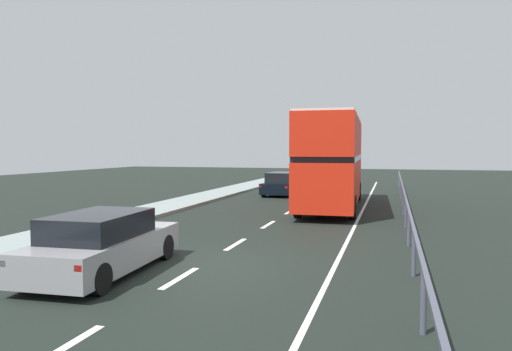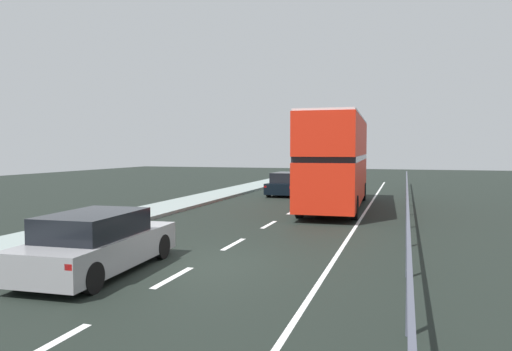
% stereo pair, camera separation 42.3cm
% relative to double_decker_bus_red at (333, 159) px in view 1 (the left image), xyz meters
% --- Properties ---
extents(ground_plane, '(73.85, 120.00, 0.10)m').
position_rel_double_decker_bus_red_xyz_m(ground_plane, '(-1.71, -12.38, -2.42)').
color(ground_plane, black).
extents(near_sidewalk_kerb, '(2.35, 80.00, 0.14)m').
position_rel_double_decker_bus_red_xyz_m(near_sidewalk_kerb, '(-7.74, -12.38, -2.30)').
color(near_sidewalk_kerb, gray).
rests_on(near_sidewalk_kerb, ground).
extents(lane_paint_markings, '(3.33, 46.00, 0.01)m').
position_rel_double_decker_bus_red_xyz_m(lane_paint_markings, '(0.24, -3.59, -2.37)').
color(lane_paint_markings, silver).
rests_on(lane_paint_markings, ground).
extents(bridge_side_railing, '(0.10, 42.00, 1.07)m').
position_rel_double_decker_bus_red_xyz_m(bridge_side_railing, '(3.30, -3.38, -1.50)').
color(bridge_side_railing, '#484B5B').
rests_on(bridge_side_railing, ground).
extents(double_decker_bus_red, '(2.87, 10.68, 4.43)m').
position_rel_double_decker_bus_red_xyz_m(double_decker_bus_red, '(0.00, 0.00, 0.00)').
color(double_decker_bus_red, red).
rests_on(double_decker_bus_red, ground).
extents(hatchback_car_near, '(2.05, 4.63, 1.42)m').
position_rel_double_decker_bus_red_xyz_m(hatchback_car_near, '(-3.59, -13.81, -1.69)').
color(hatchback_car_near, gray).
rests_on(hatchback_car_near, ground).
extents(sedan_car_ahead, '(1.94, 4.46, 1.43)m').
position_rel_double_decker_bus_red_xyz_m(sedan_car_ahead, '(-3.79, 5.74, -1.69)').
color(sedan_car_ahead, black).
rests_on(sedan_car_ahead, ground).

